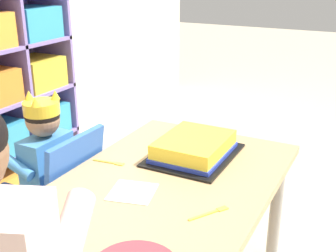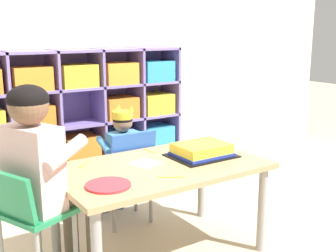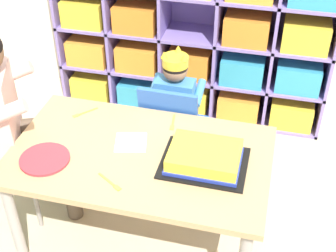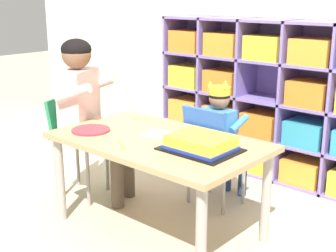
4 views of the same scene
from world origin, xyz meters
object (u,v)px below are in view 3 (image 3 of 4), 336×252
(classroom_chair_blue, at_px, (172,126))
(fork_near_child_seat, at_px, (173,123))
(activity_table, at_px, (140,164))
(birthday_cake_on_tray, at_px, (204,159))
(fork_near_cake_tray, at_px, (111,183))
(fork_scattered_mid_table, at_px, (84,113))
(adult_helper_seated, at_px, (10,109))
(paper_plate_stack, at_px, (45,159))
(child_with_crown, at_px, (177,97))

(classroom_chair_blue, bearing_deg, fork_near_child_seat, 106.27)
(activity_table, relative_size, birthday_cake_on_tray, 3.12)
(birthday_cake_on_tray, distance_m, fork_near_cake_tray, 0.42)
(activity_table, bearing_deg, birthday_cake_on_tray, -0.93)
(classroom_chair_blue, height_order, fork_near_cake_tray, classroom_chair_blue)
(fork_near_child_seat, height_order, fork_scattered_mid_table, same)
(adult_helper_seated, xyz_separation_m, fork_near_child_seat, (0.75, 0.22, -0.10))
(paper_plate_stack, relative_size, fork_near_child_seat, 1.73)
(activity_table, bearing_deg, fork_near_cake_tray, -105.89)
(classroom_chair_blue, xyz_separation_m, adult_helper_seated, (-0.69, -0.42, 0.28))
(child_with_crown, bearing_deg, adult_helper_seated, 38.70)
(classroom_chair_blue, distance_m, adult_helper_seated, 0.86)
(paper_plate_stack, bearing_deg, adult_helper_seated, 143.42)
(activity_table, bearing_deg, paper_plate_stack, -159.39)
(classroom_chair_blue, distance_m, child_with_crown, 0.16)
(child_with_crown, relative_size, fork_near_child_seat, 6.27)
(fork_near_cake_tray, bearing_deg, child_with_crown, -65.38)
(paper_plate_stack, bearing_deg, fork_scattered_mid_table, 85.42)
(paper_plate_stack, bearing_deg, classroom_chair_blue, 54.51)
(fork_near_cake_tray, bearing_deg, fork_near_child_seat, -76.06)
(child_with_crown, relative_size, paper_plate_stack, 3.63)
(fork_scattered_mid_table, bearing_deg, activity_table, -81.41)
(classroom_chair_blue, height_order, fork_scattered_mid_table, classroom_chair_blue)
(paper_plate_stack, relative_size, fork_scattered_mid_table, 1.97)
(birthday_cake_on_tray, distance_m, fork_near_child_seat, 0.34)
(birthday_cake_on_tray, bearing_deg, fork_near_cake_tray, -149.36)
(fork_scattered_mid_table, bearing_deg, child_with_crown, -9.35)
(child_with_crown, height_order, paper_plate_stack, child_with_crown)
(adult_helper_seated, bearing_deg, child_with_crown, -75.06)
(paper_plate_stack, xyz_separation_m, fork_near_cake_tray, (0.34, -0.07, -0.00))
(activity_table, xyz_separation_m, paper_plate_stack, (-0.40, -0.15, 0.07))
(birthday_cake_on_tray, distance_m, paper_plate_stack, 0.72)
(activity_table, distance_m, child_with_crown, 0.58)
(classroom_chair_blue, bearing_deg, birthday_cake_on_tray, 120.34)
(child_with_crown, distance_m, fork_scattered_mid_table, 0.54)
(activity_table, xyz_separation_m, fork_scattered_mid_table, (-0.37, 0.23, 0.07))
(fork_scattered_mid_table, bearing_deg, classroom_chair_blue, -19.63)
(classroom_chair_blue, xyz_separation_m, fork_near_child_seat, (0.06, -0.20, 0.17))
(classroom_chair_blue, xyz_separation_m, birthday_cake_on_tray, (0.26, -0.47, 0.21))
(classroom_chair_blue, height_order, child_with_crown, child_with_crown)
(child_with_crown, distance_m, birthday_cake_on_tray, 0.64)
(activity_table, distance_m, paper_plate_stack, 0.43)
(birthday_cake_on_tray, xyz_separation_m, fork_scattered_mid_table, (-0.67, 0.24, -0.03))
(activity_table, bearing_deg, adult_helper_seated, 176.56)
(classroom_chair_blue, distance_m, birthday_cake_on_tray, 0.58)
(activity_table, height_order, fork_near_cake_tray, fork_near_cake_tray)
(child_with_crown, distance_m, adult_helper_seated, 0.89)
(classroom_chair_blue, relative_size, child_with_crown, 0.82)
(paper_plate_stack, bearing_deg, fork_near_cake_tray, -11.51)
(fork_near_child_seat, distance_m, fork_scattered_mid_table, 0.46)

